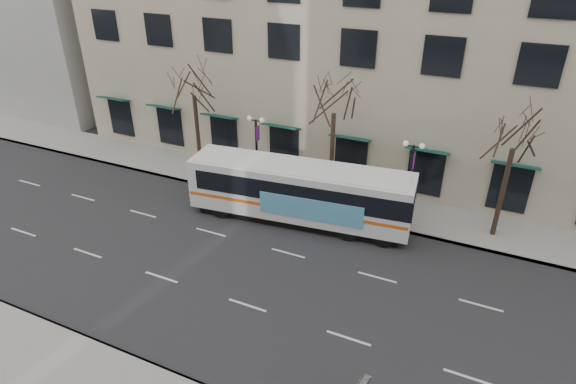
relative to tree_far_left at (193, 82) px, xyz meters
The scene contains 8 objects.
ground 14.91m from the tree_far_left, 41.35° to the right, with size 160.00×160.00×0.00m, color black.
sidewalk_far 16.40m from the tree_far_left, ahead, with size 80.00×4.00×0.15m, color gray.
tree_far_left is the anchor object (origin of this frame).
tree_far_mid 10.00m from the tree_far_left, ahead, with size 3.60×3.60×8.55m.
tree_far_right 20.00m from the tree_far_left, ahead, with size 3.60×3.60×8.06m.
lamp_post_left 6.29m from the tree_far_left, ahead, with size 1.22×0.45×5.21m.
lamp_post_right 15.48m from the tree_far_left, ahead, with size 1.22×0.45×5.21m.
city_bus 10.78m from the tree_far_left, 17.99° to the right, with size 13.54×4.34×3.61m.
Camera 1 is at (9.02, -17.28, 15.47)m, focal length 30.00 mm.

